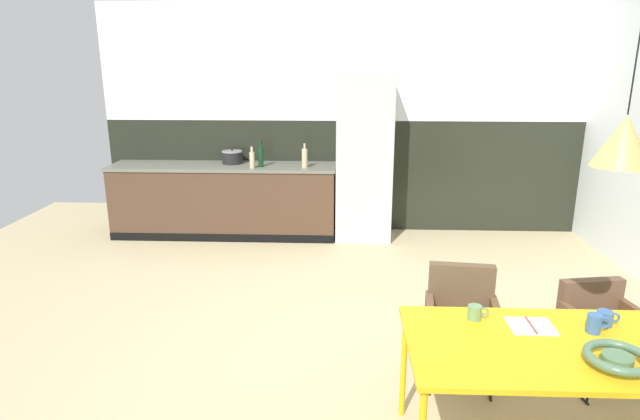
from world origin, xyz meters
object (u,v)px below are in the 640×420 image
mug_white_ceramic (475,312)px  cooking_pot (232,157)px  mug_short_terracotta (595,323)px  bottle_wine_green (252,159)px  dining_table (595,352)px  open_book (531,326)px  fruit_bowl (617,358)px  bottle_spice_small (261,156)px  mug_dark_espresso (605,318)px  bottle_oil_tall (305,158)px  pendant_lamp_over_table_near (624,141)px  armchair_by_stool (600,319)px  armchair_corner_seat (461,310)px  refrigerator_column (364,159)px

mug_white_ceramic → cooking_pot: cooking_pot is taller
mug_short_terracotta → bottle_wine_green: size_ratio=0.48×
dining_table → open_book: size_ratio=8.08×
fruit_bowl → bottle_spice_small: size_ratio=0.96×
open_book → mug_short_terracotta: mug_short_terracotta is taller
mug_white_ceramic → cooking_pot: 4.40m
mug_dark_espresso → mug_white_ceramic: size_ratio=1.08×
fruit_bowl → bottle_oil_tall: bottle_oil_tall is taller
bottle_spice_small → pendant_lamp_over_table_near: size_ratio=0.29×
dining_table → mug_white_ceramic: 0.64m
armchair_by_stool → bottle_wine_green: size_ratio=2.71×
dining_table → pendant_lamp_over_table_near: (0.00, 0.04, 1.12)m
dining_table → armchair_corner_seat: (-0.51, 0.85, -0.19)m
dining_table → bottle_wine_green: size_ratio=7.57×
mug_white_ceramic → dining_table: bearing=-25.1°
bottle_spice_small → bottle_oil_tall: size_ratio=1.11×
armchair_by_stool → bottle_spice_small: bearing=-57.3°
mug_white_ceramic → cooking_pot: bearing=119.8°
open_book → bottle_oil_tall: (-1.54, 3.66, 0.29)m
open_book → pendant_lamp_over_table_near: pendant_lamp_over_table_near is taller
fruit_bowl → bottle_spice_small: 4.73m
open_book → cooking_pot: size_ratio=0.94×
bottle_wine_green → bottle_oil_tall: 0.64m
refrigerator_column → mug_dark_espresso: bearing=-71.8°
open_book → mug_dark_espresso: (0.43, 0.04, 0.04)m
fruit_bowl → armchair_corner_seat: bearing=115.9°
refrigerator_column → bottle_spice_small: size_ratio=6.17×
mug_dark_espresso → dining_table: bearing=-122.4°
mug_dark_espresso → armchair_corner_seat: bearing=136.7°
refrigerator_column → dining_table: refrigerator_column is taller
mug_short_terracotta → pendant_lamp_over_table_near: pendant_lamp_over_table_near is taller
refrigerator_column → mug_short_terracotta: refrigerator_column is taller
armchair_corner_seat → mug_white_ceramic: (-0.06, -0.58, 0.27)m
open_book → bottle_wine_green: size_ratio=0.94×
armchair_corner_seat → mug_white_ceramic: size_ratio=6.63×
cooking_pot → dining_table: bearing=-56.0°
cooking_pot → open_book: bearing=-57.6°
dining_table → bottle_wine_green: bottle_wine_green is taller
dining_table → bottle_wine_green: (-2.45, 3.78, 0.33)m
armchair_corner_seat → cooking_pot: cooking_pot is taller
armchair_by_stool → open_book: bearing=32.4°
armchair_corner_seat → bottle_oil_tall: size_ratio=2.71×
armchair_by_stool → cooking_pot: cooking_pot is taller
armchair_corner_seat → cooking_pot: size_ratio=3.08×
fruit_bowl → mug_white_ceramic: size_ratio=2.59×
cooking_pot → refrigerator_column: bearing=-3.4°
bottle_spice_small → bottle_oil_tall: bearing=-3.6°
mug_short_terracotta → bottle_oil_tall: size_ratio=0.43×
dining_table → pendant_lamp_over_table_near: size_ratio=1.74×
refrigerator_column → mug_white_ceramic: bearing=-82.1°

